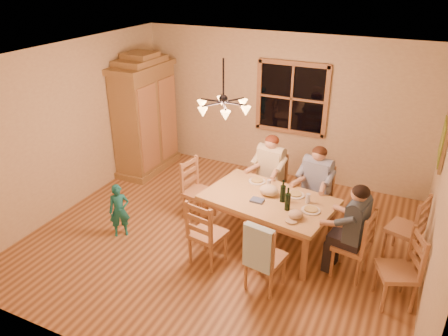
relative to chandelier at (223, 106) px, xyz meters
The scene contains 33 objects.
floor 2.08m from the chandelier, ahead, with size 5.50×5.50×0.00m, color brown.
ceiling 0.62m from the chandelier, ahead, with size 5.50×5.00×0.02m, color white.
wall_back 2.60m from the chandelier, 90.00° to the left, with size 5.50×0.02×2.70m, color beige.
wall_left 2.84m from the chandelier, behind, with size 0.02×5.00×2.70m, color beige.
wall_right 2.84m from the chandelier, ahead, with size 0.02×5.00×2.70m, color beige.
window 2.53m from the chandelier, 85.36° to the left, with size 1.30×0.06×1.30m.
painting 3.00m from the chandelier, 23.86° to the left, with size 0.06×0.78×0.64m.
chandelier is the anchor object (origin of this frame).
armoire 3.08m from the chandelier, 146.54° to the left, with size 0.66×1.40×2.30m.
dining_table 1.56m from the chandelier, 14.70° to the left, with size 1.96×1.38×0.76m.
chair_far_left 2.10m from the chandelier, 73.21° to the left, with size 0.50×0.49×0.99m.
chair_far_right 2.30m from the chandelier, 40.35° to the left, with size 0.50×0.49×0.99m.
chair_near_left 1.87m from the chandelier, 85.46° to the right, with size 0.50×0.49×0.99m.
chair_near_right 2.14m from the chandelier, 38.59° to the right, with size 0.50×0.49×0.99m.
chair_end_left 1.91m from the chandelier, 148.50° to the left, with size 0.49×0.50×0.99m.
chair_end_right 2.57m from the chandelier, ahead, with size 0.49×0.50×0.99m.
adult_woman 1.67m from the chandelier, 73.21° to the left, with size 0.44×0.48×0.87m.
adult_plaid_man 1.92m from the chandelier, 40.35° to the left, with size 0.44×0.48×0.87m.
adult_slate_man 2.24m from the chandelier, ahead, with size 0.48×0.44×0.87m.
towel 1.89m from the chandelier, 45.92° to the right, with size 0.38×0.10×0.58m, color #B4E5F4.
wine_bottle_a 1.43m from the chandelier, 10.72° to the left, with size 0.08×0.08×0.33m, color black.
wine_bottle_b 1.50m from the chandelier, ahead, with size 0.08×0.08×0.33m, color black.
plate_woman 1.45m from the chandelier, 61.90° to the left, with size 0.26×0.26×0.02m, color white.
plate_plaid 1.67m from the chandelier, 22.48° to the left, with size 0.26×0.26×0.02m, color white.
plate_slate 1.82m from the chandelier, ahead, with size 0.26×0.26×0.02m, color white.
wine_glass_a 1.43m from the chandelier, 39.65° to the left, with size 0.06×0.06×0.14m, color silver.
wine_glass_b 1.73m from the chandelier, 12.98° to the left, with size 0.06×0.06×0.14m, color silver.
cap 1.70m from the chandelier, ahead, with size 0.20×0.20×0.11m, color tan.
napkin 1.40m from the chandelier, ahead, with size 0.18×0.14×0.03m, color #4C5E8C.
cloth_bundle 1.40m from the chandelier, 22.55° to the left, with size 0.28×0.22×0.15m, color beige.
child 2.28m from the chandelier, 158.38° to the right, with size 0.31×0.20×0.84m, color #1B787B.
chair_spare_front 3.05m from the chandelier, ahead, with size 0.56×0.57×0.99m.
chair_spare_back 3.10m from the chandelier, 15.20° to the left, with size 0.53×0.55×0.99m.
Camera 1 is at (2.36, -4.99, 3.80)m, focal length 35.00 mm.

